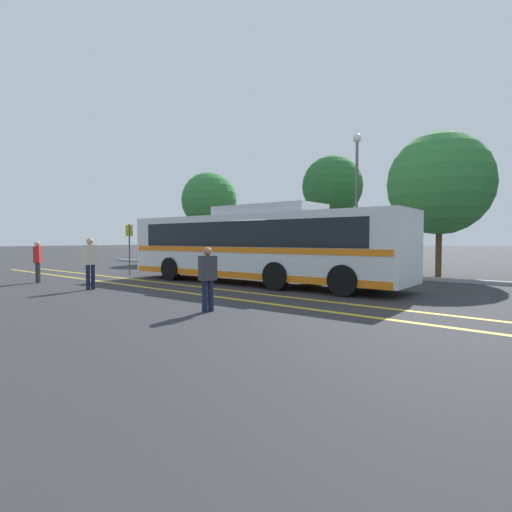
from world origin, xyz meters
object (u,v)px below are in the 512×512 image
(bus_stop_sign, at_px, (129,243))
(street_lamp, at_px, (357,181))
(tree_2, at_px, (332,186))
(tree_3, at_px, (440,184))
(pedestrian_1, at_px, (38,259))
(tree_0, at_px, (209,200))
(pedestrian_0, at_px, (90,260))
(parked_car_0, at_px, (175,255))
(parked_car_1, at_px, (243,259))
(transit_bus, at_px, (256,245))
(pedestrian_2, at_px, (208,275))

(bus_stop_sign, bearing_deg, street_lamp, -49.65)
(tree_2, height_order, tree_3, tree_2)
(pedestrian_1, relative_size, tree_3, 0.25)
(tree_0, xyz_separation_m, tree_2, (11.05, 0.48, 0.24))
(pedestrian_1, xyz_separation_m, street_lamp, (8.15, 12.27, 3.77))
(tree_2, xyz_separation_m, tree_3, (7.29, -2.68, -0.78))
(pedestrian_0, bearing_deg, pedestrian_1, 107.88)
(bus_stop_sign, relative_size, tree_2, 0.36)
(street_lamp, bearing_deg, tree_2, 132.76)
(parked_car_0, bearing_deg, parked_car_1, -93.25)
(pedestrian_1, xyz_separation_m, tree_0, (-6.52, 15.70, 3.99))
(pedestrian_0, distance_m, pedestrian_1, 3.87)
(transit_bus, distance_m, street_lamp, 7.53)
(parked_car_1, bearing_deg, pedestrian_1, 160.64)
(tree_3, bearing_deg, tree_2, 159.79)
(street_lamp, xyz_separation_m, tree_3, (3.67, 1.23, -0.32))
(bus_stop_sign, xyz_separation_m, tree_3, (12.10, 9.06, 2.82))
(parked_car_1, relative_size, pedestrian_1, 2.73)
(transit_bus, bearing_deg, pedestrian_0, 145.33)
(pedestrian_2, bearing_deg, tree_0, 62.02)
(parked_car_0, relative_size, tree_0, 0.62)
(pedestrian_0, xyz_separation_m, bus_stop_sign, (-4.15, 4.16, 0.56))
(tree_3, bearing_deg, pedestrian_1, -131.19)
(pedestrian_2, bearing_deg, transit_bus, 44.44)
(transit_bus, xyz_separation_m, tree_2, (-2.62, 10.67, 3.63))
(parked_car_1, xyz_separation_m, tree_2, (1.86, 6.48, 4.49))
(pedestrian_1, relative_size, pedestrian_2, 1.08)
(transit_bus, height_order, pedestrian_1, transit_bus)
(transit_bus, xyz_separation_m, tree_0, (-13.68, 10.19, 3.40))
(tree_3, bearing_deg, street_lamp, -161.42)
(bus_stop_sign, bearing_deg, pedestrian_1, -178.88)
(street_lamp, bearing_deg, tree_0, 166.84)
(pedestrian_0, bearing_deg, pedestrian_2, -78.57)
(transit_bus, height_order, tree_2, tree_2)
(parked_car_0, height_order, tree_3, tree_3)
(bus_stop_sign, distance_m, tree_0, 13.31)
(bus_stop_sign, distance_m, tree_2, 13.19)
(tree_0, bearing_deg, pedestrian_0, -56.05)
(bus_stop_sign, bearing_deg, pedestrian_0, -137.66)
(parked_car_1, relative_size, street_lamp, 0.66)
(pedestrian_0, bearing_deg, tree_2, 11.38)
(pedestrian_0, height_order, tree_3, tree_3)
(parked_car_1, bearing_deg, parked_car_0, 85.73)
(parked_car_1, height_order, pedestrian_2, pedestrian_2)
(parked_car_1, bearing_deg, pedestrian_0, -176.77)
(pedestrian_2, height_order, tree_0, tree_0)
(pedestrian_1, height_order, tree_3, tree_3)
(pedestrian_2, bearing_deg, street_lamp, 24.81)
(transit_bus, distance_m, pedestrian_0, 6.21)
(tree_3, bearing_deg, pedestrian_2, -96.65)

